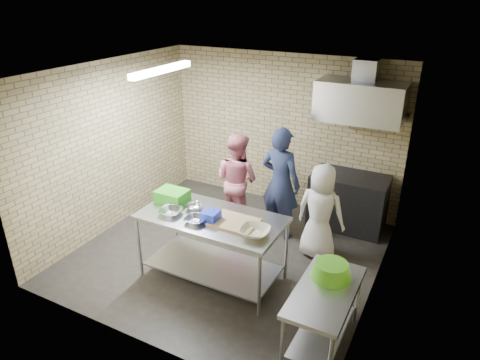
# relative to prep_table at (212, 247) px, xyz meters

# --- Properties ---
(floor) EXTENTS (4.20, 4.20, 0.00)m
(floor) POSITION_rel_prep_table_xyz_m (-0.10, 0.60, -0.47)
(floor) COLOR black
(floor) RESTS_ON ground
(ceiling) EXTENTS (4.20, 4.20, 0.00)m
(ceiling) POSITION_rel_prep_table_xyz_m (-0.10, 0.60, 2.23)
(ceiling) COLOR black
(ceiling) RESTS_ON ground
(back_wall) EXTENTS (4.20, 0.06, 2.70)m
(back_wall) POSITION_rel_prep_table_xyz_m (-0.10, 2.60, 0.88)
(back_wall) COLOR tan
(back_wall) RESTS_ON ground
(front_wall) EXTENTS (4.20, 0.06, 2.70)m
(front_wall) POSITION_rel_prep_table_xyz_m (-0.10, -1.40, 0.88)
(front_wall) COLOR tan
(front_wall) RESTS_ON ground
(left_wall) EXTENTS (0.06, 4.00, 2.70)m
(left_wall) POSITION_rel_prep_table_xyz_m (-2.20, 0.60, 0.88)
(left_wall) COLOR tan
(left_wall) RESTS_ON ground
(right_wall) EXTENTS (0.06, 4.00, 2.70)m
(right_wall) POSITION_rel_prep_table_xyz_m (2.00, 0.60, 0.88)
(right_wall) COLOR tan
(right_wall) RESTS_ON ground
(prep_table) EXTENTS (1.90, 0.95, 0.95)m
(prep_table) POSITION_rel_prep_table_xyz_m (0.00, 0.00, 0.00)
(prep_table) COLOR #AFB2B6
(prep_table) RESTS_ON floor
(side_counter) EXTENTS (0.60, 1.20, 0.75)m
(side_counter) POSITION_rel_prep_table_xyz_m (1.70, -0.50, -0.10)
(side_counter) COLOR silver
(side_counter) RESTS_ON floor
(stove) EXTENTS (1.20, 0.70, 0.90)m
(stove) POSITION_rel_prep_table_xyz_m (1.25, 2.25, -0.02)
(stove) COLOR black
(stove) RESTS_ON floor
(range_hood) EXTENTS (1.30, 0.60, 0.60)m
(range_hood) POSITION_rel_prep_table_xyz_m (1.25, 2.30, 1.63)
(range_hood) COLOR silver
(range_hood) RESTS_ON back_wall
(hood_duct) EXTENTS (0.35, 0.30, 0.30)m
(hood_duct) POSITION_rel_prep_table_xyz_m (1.25, 2.45, 2.08)
(hood_duct) COLOR #A5A8AD
(hood_duct) RESTS_ON back_wall
(wall_shelf) EXTENTS (0.80, 0.20, 0.04)m
(wall_shelf) POSITION_rel_prep_table_xyz_m (1.55, 2.49, 1.45)
(wall_shelf) COLOR #3F2B19
(wall_shelf) RESTS_ON back_wall
(fluorescent_fixture) EXTENTS (0.10, 1.25, 0.08)m
(fluorescent_fixture) POSITION_rel_prep_table_xyz_m (-1.10, 0.60, 2.17)
(fluorescent_fixture) COLOR white
(fluorescent_fixture) RESTS_ON ceiling
(green_crate) EXTENTS (0.42, 0.32, 0.17)m
(green_crate) POSITION_rel_prep_table_xyz_m (-0.70, 0.12, 0.56)
(green_crate) COLOR green
(green_crate) RESTS_ON prep_table
(blue_tub) EXTENTS (0.21, 0.21, 0.14)m
(blue_tub) POSITION_rel_prep_table_xyz_m (0.05, -0.10, 0.54)
(blue_tub) COLOR #1C30D5
(blue_tub) RESTS_ON prep_table
(cutting_board) EXTENTS (0.58, 0.44, 0.03)m
(cutting_board) POSITION_rel_prep_table_xyz_m (0.35, -0.02, 0.49)
(cutting_board) COLOR tan
(cutting_board) RESTS_ON prep_table
(mixing_bowl_a) EXTENTS (0.32, 0.32, 0.07)m
(mixing_bowl_a) POSITION_rel_prep_table_xyz_m (-0.50, -0.20, 0.51)
(mixing_bowl_a) COLOR silver
(mixing_bowl_a) RESTS_ON prep_table
(mixing_bowl_b) EXTENTS (0.24, 0.24, 0.07)m
(mixing_bowl_b) POSITION_rel_prep_table_xyz_m (-0.30, 0.05, 0.51)
(mixing_bowl_b) COLOR silver
(mixing_bowl_b) RESTS_ON prep_table
(mixing_bowl_c) EXTENTS (0.30, 0.30, 0.07)m
(mixing_bowl_c) POSITION_rel_prep_table_xyz_m (-0.10, -0.22, 0.51)
(mixing_bowl_c) COLOR silver
(mixing_bowl_c) RESTS_ON prep_table
(ceramic_bowl) EXTENTS (0.39, 0.39, 0.09)m
(ceramic_bowl) POSITION_rel_prep_table_xyz_m (0.70, -0.15, 0.52)
(ceramic_bowl) COLOR beige
(ceramic_bowl) RESTS_ON prep_table
(green_basin) EXTENTS (0.46, 0.46, 0.17)m
(green_basin) POSITION_rel_prep_table_xyz_m (1.68, -0.25, 0.36)
(green_basin) COLOR #59C626
(green_basin) RESTS_ON side_counter
(bottle_red) EXTENTS (0.07, 0.07, 0.18)m
(bottle_red) POSITION_rel_prep_table_xyz_m (1.30, 2.49, 1.56)
(bottle_red) COLOR #B22619
(bottle_red) RESTS_ON wall_shelf
(bottle_green) EXTENTS (0.06, 0.06, 0.15)m
(bottle_green) POSITION_rel_prep_table_xyz_m (1.70, 2.49, 1.54)
(bottle_green) COLOR green
(bottle_green) RESTS_ON wall_shelf
(man_navy) EXTENTS (0.71, 0.52, 1.80)m
(man_navy) POSITION_rel_prep_table_xyz_m (0.36, 1.47, 0.43)
(man_navy) COLOR #141C34
(man_navy) RESTS_ON floor
(woman_pink) EXTENTS (0.87, 0.73, 1.59)m
(woman_pink) POSITION_rel_prep_table_xyz_m (-0.41, 1.48, 0.32)
(woman_pink) COLOR #C56879
(woman_pink) RESTS_ON floor
(woman_white) EXTENTS (0.72, 0.48, 1.44)m
(woman_white) POSITION_rel_prep_table_xyz_m (1.10, 1.19, 0.25)
(woman_white) COLOR silver
(woman_white) RESTS_ON floor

